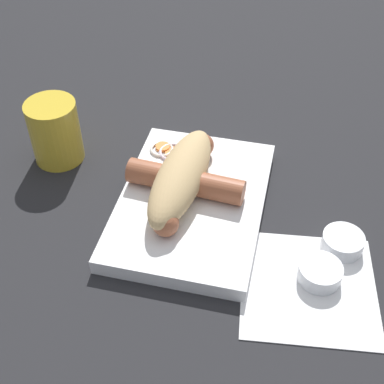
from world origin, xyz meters
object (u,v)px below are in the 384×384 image
(food_tray, at_px, (192,203))
(drink_glass, at_px, (55,132))
(bread_roll, at_px, (181,176))
(condiment_cup_far, at_px, (342,243))
(condiment_cup_near, at_px, (320,274))
(sausage, at_px, (185,181))

(food_tray, height_order, drink_glass, drink_glass)
(bread_roll, height_order, drink_glass, drink_glass)
(bread_roll, distance_m, condiment_cup_far, 0.22)
(condiment_cup_near, xyz_separation_m, drink_glass, (0.14, 0.39, 0.04))
(sausage, bearing_deg, bread_roll, 89.59)
(food_tray, xyz_separation_m, condiment_cup_far, (-0.03, -0.20, -0.00))
(sausage, height_order, condiment_cup_near, sausage)
(condiment_cup_far, relative_size, drink_glass, 0.55)
(condiment_cup_near, distance_m, drink_glass, 0.42)
(sausage, relative_size, condiment_cup_far, 3.67)
(drink_glass, bearing_deg, condiment_cup_far, -101.83)
(condiment_cup_near, xyz_separation_m, condiment_cup_far, (0.05, -0.02, 0.00))
(condiment_cup_far, bearing_deg, food_tray, 82.78)
(food_tray, xyz_separation_m, bread_roll, (0.01, 0.02, 0.04))
(condiment_cup_near, relative_size, condiment_cup_far, 1.00)
(condiment_cup_near, bearing_deg, food_tray, 65.47)
(food_tray, relative_size, condiment_cup_near, 5.13)
(bread_roll, relative_size, drink_glass, 2.11)
(drink_glass, bearing_deg, bread_roll, -104.31)
(condiment_cup_near, bearing_deg, condiment_cup_far, -24.53)
(sausage, bearing_deg, condiment_cup_near, -115.95)
(food_tray, bearing_deg, condiment_cup_near, -114.53)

